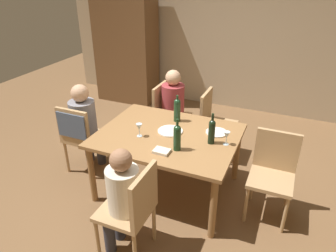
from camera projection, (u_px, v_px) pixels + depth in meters
ground_plane at (168, 188)px, 3.78m from camera, size 10.00×10.00×0.00m
rear_room_partition at (231, 33)px, 5.44m from camera, size 6.40×0.12×2.70m
armoire_cabinet at (126, 43)px, 5.84m from camera, size 1.18×0.62×2.18m
dining_table at (168, 140)px, 3.47m from camera, size 1.52×1.18×0.75m
chair_left_end at (78, 132)px, 3.80m from camera, size 0.44×0.46×0.92m
chair_far_left at (167, 111)px, 4.48m from camera, size 0.44×0.44×0.92m
chair_near at (133, 207)px, 2.71m from camera, size 0.44×0.44×0.92m
chair_far_right at (213, 120)px, 4.24m from camera, size 0.44×0.44×0.92m
chair_right_end at (273, 169)px, 3.21m from camera, size 0.44×0.44×0.92m
person_woman_host at (85, 121)px, 3.89m from camera, size 0.32×0.36×1.16m
person_man_bearded at (175, 104)px, 4.38m from camera, size 0.36×0.32×1.16m
person_man_guest at (121, 194)px, 2.70m from camera, size 0.33×0.29×1.09m
wine_bottle_tall_green at (177, 137)px, 3.08m from camera, size 0.08×0.08×0.34m
wine_bottle_dark_red at (212, 131)px, 3.20m from camera, size 0.07×0.07×0.34m
wine_bottle_short_olive at (177, 109)px, 3.66m from camera, size 0.08×0.08×0.33m
wine_glass_near_left at (227, 135)px, 3.19m from camera, size 0.07×0.07×0.15m
wine_glass_centre at (139, 127)px, 3.35m from camera, size 0.07×0.07×0.15m
dinner_plate_host at (217, 132)px, 3.46m from camera, size 0.24×0.24×0.01m
dinner_plate_guest_left at (170, 131)px, 3.49m from camera, size 0.28×0.28×0.01m
folded_napkin at (162, 151)px, 3.09m from camera, size 0.16×0.12×0.03m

